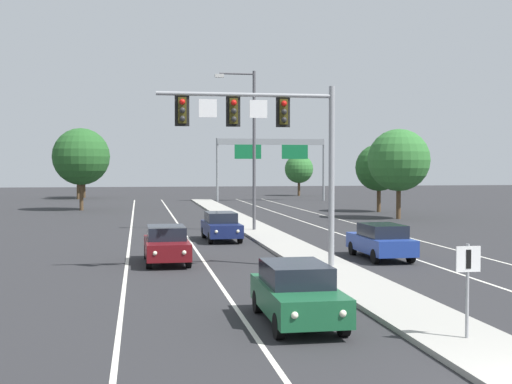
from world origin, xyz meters
name	(u,v)px	position (x,y,z in m)	size (l,w,h in m)	color
median_island	(314,260)	(0.00, 18.00, 0.07)	(2.40, 110.00, 0.15)	#9E9B93
lane_stripe_oncoming_center	(193,246)	(-4.70, 25.00, 0.00)	(0.14, 100.00, 0.01)	silver
lane_stripe_receding_center	(365,242)	(4.70, 25.00, 0.00)	(0.14, 100.00, 0.01)	silver
edge_stripe_left	(129,247)	(-8.00, 25.00, 0.00)	(0.14, 100.00, 0.01)	silver
edge_stripe_right	(422,241)	(8.00, 25.00, 0.00)	(0.14, 100.00, 0.01)	silver
overhead_signal_mast	(271,132)	(-2.32, 15.82, 5.49)	(7.09, 0.44, 7.20)	gray
median_sign_post	(468,277)	(0.04, 4.06, 1.59)	(0.60, 0.10, 2.20)	gray
street_lamp_median	(251,140)	(-0.51, 31.86, 5.79)	(2.58, 0.28, 10.00)	#4C4C51
car_oncoming_green	(297,292)	(-3.38, 6.82, 0.82)	(1.83, 4.47, 1.58)	#195633
car_oncoming_darkred	(166,244)	(-6.33, 18.73, 0.82)	(1.88, 4.49, 1.58)	#5B0F14
car_oncoming_navy	(221,226)	(-2.95, 27.17, 0.82)	(1.90, 4.50, 1.58)	#141E4C
car_receding_blue	(381,241)	(3.20, 18.41, 0.82)	(1.87, 4.49, 1.58)	navy
highway_sign_gantry	(271,150)	(8.20, 69.63, 6.16)	(13.28, 0.42, 7.50)	gray
tree_far_left_a	(78,169)	(-15.05, 78.23, 3.89)	(4.12, 4.12, 5.96)	#4C3823
tree_far_right_a	(299,169)	(14.82, 83.13, 3.79)	(4.02, 4.02, 5.81)	#4C3823
tree_far_left_b	(84,165)	(-14.62, 82.23, 4.34)	(4.59, 4.59, 6.64)	#4C3823
tree_far_right_b	(399,160)	(12.76, 40.49, 4.64)	(4.91, 4.91, 7.11)	#4C3823
tree_far_left_c	(81,157)	(-12.82, 55.53, 5.07)	(5.36, 5.36, 7.76)	#4C3823
tree_far_right_c	(379,168)	(14.09, 48.62, 4.04)	(4.28, 4.28, 6.20)	#4C3823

